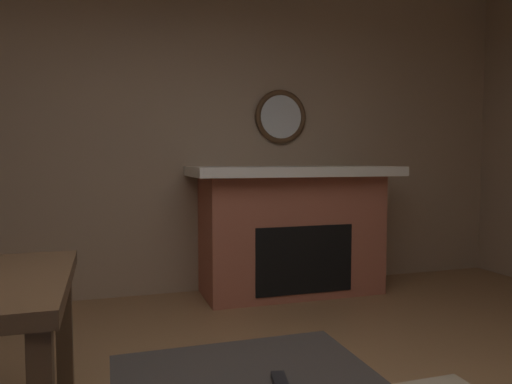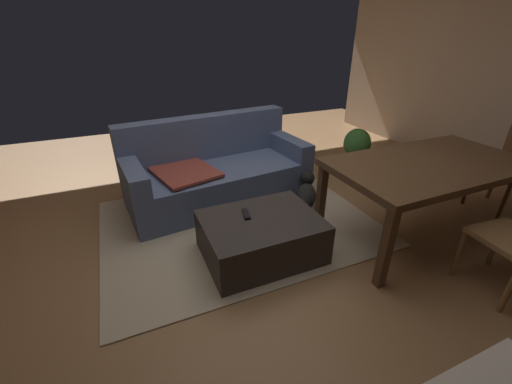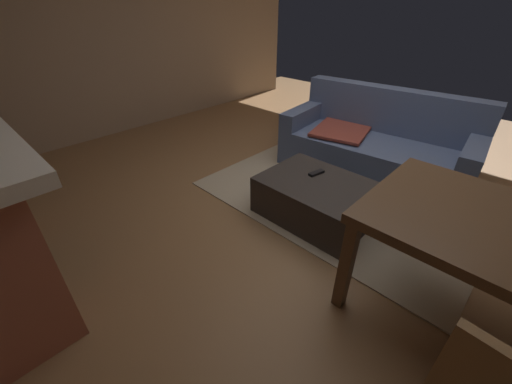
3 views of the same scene
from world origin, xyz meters
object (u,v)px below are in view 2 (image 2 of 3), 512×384
at_px(small_dog, 306,193).
at_px(dining_table, 429,170).
at_px(ottoman_coffee_table, 261,237).
at_px(potted_plant, 357,144).
at_px(couch, 216,172).
at_px(tv_remote, 246,214).

bearing_deg(small_dog, dining_table, -51.03).
xyz_separation_m(ottoman_coffee_table, dining_table, (1.49, -0.28, 0.48)).
bearing_deg(dining_table, potted_plant, 69.47).
distance_m(potted_plant, small_dog, 1.54).
relative_size(couch, potted_plant, 3.89).
bearing_deg(ottoman_coffee_table, tv_remote, 132.03).
distance_m(dining_table, potted_plant, 1.80).
bearing_deg(ottoman_coffee_table, potted_plant, 32.93).
xyz_separation_m(ottoman_coffee_table, small_dog, (0.80, 0.57, -0.01)).
distance_m(couch, dining_table, 2.14).
relative_size(tv_remote, dining_table, 0.09).
distance_m(ottoman_coffee_table, dining_table, 1.59).
xyz_separation_m(couch, small_dog, (0.83, -0.61, -0.14)).
xyz_separation_m(couch, potted_plant, (2.14, 0.19, -0.02)).
distance_m(ottoman_coffee_table, small_dog, 0.98).
distance_m(couch, potted_plant, 2.14).
height_order(couch, dining_table, couch).
xyz_separation_m(dining_table, small_dog, (-0.69, 0.85, -0.49)).
bearing_deg(dining_table, couch, 136.09).
bearing_deg(ottoman_coffee_table, couch, 91.35).
xyz_separation_m(couch, dining_table, (1.52, -1.46, 0.35)).
bearing_deg(small_dog, tv_remote, -152.35).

